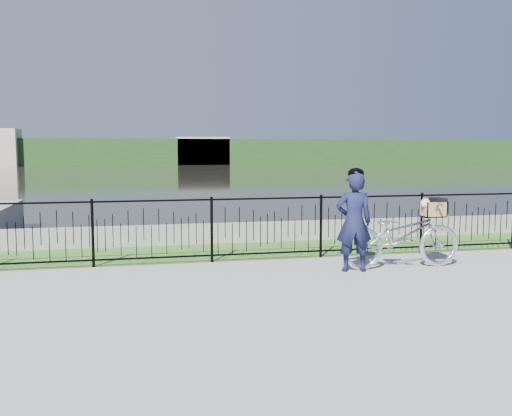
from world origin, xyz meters
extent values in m
plane|color=gray|center=(0.00, 0.00, 0.00)|extent=(120.00, 120.00, 0.00)
cube|color=#3A6D22|center=(0.00, 2.60, 0.00)|extent=(60.00, 2.00, 0.01)
plane|color=#27261E|center=(0.00, 33.00, 0.00)|extent=(120.00, 120.00, 0.00)
cube|color=gray|center=(0.00, 3.60, 0.20)|extent=(60.00, 0.30, 0.40)
cube|color=#1F4018|center=(0.00, 60.00, 1.50)|extent=(120.00, 6.00, 3.00)
cube|color=#B4A490|center=(6.00, 58.50, 1.60)|extent=(6.00, 3.00, 3.20)
imported|color=silver|center=(2.00, 0.45, 0.55)|extent=(2.08, 0.73, 1.09)
cube|color=black|center=(2.58, 0.45, 0.84)|extent=(0.38, 0.18, 0.02)
cube|color=#9A7547|center=(2.58, 0.45, 0.85)|extent=(0.36, 0.27, 0.01)
cube|color=#9A7547|center=(2.58, 0.57, 0.97)|extent=(0.36, 0.01, 0.26)
cube|color=#9A7547|center=(2.58, 0.32, 0.97)|extent=(0.36, 0.02, 0.26)
cube|color=#9A7547|center=(2.75, 0.45, 0.97)|extent=(0.01, 0.27, 0.26)
cube|color=#9A7547|center=(2.40, 0.45, 0.97)|extent=(0.01, 0.27, 0.26)
cube|color=black|center=(2.66, 0.45, 1.13)|extent=(0.20, 0.28, 0.06)
cube|color=black|center=(2.77, 0.45, 1.00)|extent=(0.02, 0.28, 0.20)
ellipsoid|color=silver|center=(2.56, 0.45, 0.97)|extent=(0.31, 0.22, 0.20)
sphere|color=silver|center=(2.42, 0.43, 1.08)|extent=(0.15, 0.15, 0.15)
sphere|color=silver|center=(2.37, 0.41, 1.05)|extent=(0.07, 0.07, 0.07)
sphere|color=black|center=(2.34, 0.40, 1.05)|extent=(0.02, 0.02, 0.02)
cone|color=olive|center=(2.42, 0.49, 1.14)|extent=(0.06, 0.08, 0.08)
cone|color=olive|center=(2.44, 0.39, 1.14)|extent=(0.06, 0.08, 0.08)
imported|color=#131434|center=(1.13, 0.37, 0.80)|extent=(0.64, 0.48, 1.61)
ellipsoid|color=black|center=(1.13, 0.37, 1.59)|extent=(0.26, 0.29, 0.18)
camera|label=1|loc=(-2.38, -8.16, 2.00)|focal=40.00mm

